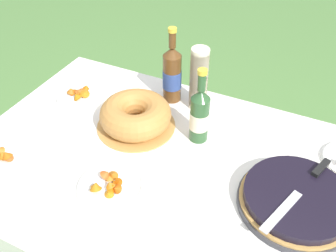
% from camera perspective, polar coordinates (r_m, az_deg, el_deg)
% --- Properties ---
extents(garden_table, '(1.46, 0.94, 0.67)m').
position_cam_1_polar(garden_table, '(1.35, 0.35, -7.96)').
color(garden_table, '#A87A47').
rests_on(garden_table, ground_plane).
extents(tablecloth, '(1.47, 0.95, 0.10)m').
position_cam_1_polar(tablecloth, '(1.32, 0.35, -6.40)').
color(tablecloth, white).
rests_on(tablecloth, garden_table).
extents(berry_tart, '(0.36, 0.36, 0.06)m').
position_cam_1_polar(berry_tart, '(1.23, 18.93, -10.59)').
color(berry_tart, '#38383D').
rests_on(berry_tart, tablecloth).
extents(serving_knife, '(0.14, 0.36, 0.01)m').
position_cam_1_polar(serving_knife, '(1.22, 19.95, -8.73)').
color(serving_knife, silver).
rests_on(serving_knife, berry_tart).
extents(bundt_cake, '(0.30, 0.30, 0.11)m').
position_cam_1_polar(bundt_cake, '(1.43, -4.97, 1.64)').
color(bundt_cake, tan).
rests_on(bundt_cake, tablecloth).
extents(cup_stack, '(0.07, 0.07, 0.27)m').
position_cam_1_polar(cup_stack, '(1.49, 4.71, 7.11)').
color(cup_stack, beige).
rests_on(cup_stack, tablecloth).
extents(cider_bottle_green, '(0.07, 0.07, 0.30)m').
position_cam_1_polar(cider_bottle_green, '(1.34, 4.83, 1.71)').
color(cider_bottle_green, '#2D562D').
rests_on(cider_bottle_green, tablecloth).
extents(cider_bottle_amber, '(0.08, 0.08, 0.32)m').
position_cam_1_polar(cider_bottle_amber, '(1.53, 0.63, 7.90)').
color(cider_bottle_amber, brown).
rests_on(cider_bottle_amber, tablecloth).
extents(snack_plate_near, '(0.22, 0.22, 0.06)m').
position_cam_1_polar(snack_plate_near, '(1.24, -8.82, -8.97)').
color(snack_plate_near, white).
rests_on(snack_plate_near, tablecloth).
extents(snack_plate_right, '(0.20, 0.20, 0.06)m').
position_cam_1_polar(snack_plate_right, '(1.64, -13.32, 4.63)').
color(snack_plate_right, white).
rests_on(snack_plate_right, tablecloth).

